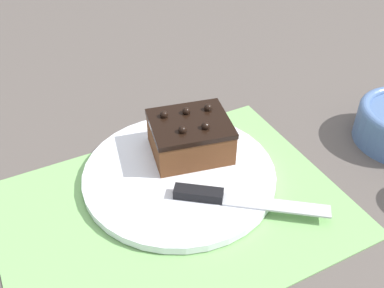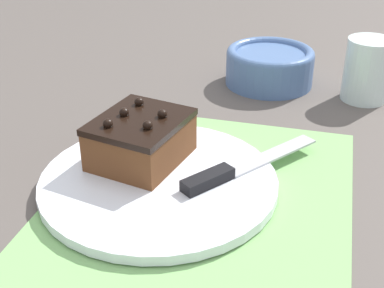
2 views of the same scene
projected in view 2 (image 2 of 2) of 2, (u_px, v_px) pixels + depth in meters
The scene contains 7 objects.
ground_plane at pixel (195, 212), 0.60m from camera, with size 3.00×3.00×0.00m, color #544C47.
placemat_woven at pixel (195, 210), 0.60m from camera, with size 0.46×0.34×0.00m, color #7AB266.
cake_plate at pixel (159, 182), 0.63m from camera, with size 0.28×0.28×0.01m.
chocolate_cake at pixel (141, 139), 0.65m from camera, with size 0.13×0.12×0.07m.
serving_knife at pixel (231, 171), 0.63m from camera, with size 0.18×0.14×0.01m.
drinking_glass at pixel (367, 70), 0.85m from camera, with size 0.07×0.07×0.10m.
small_bowl at pixel (270, 65), 0.91m from camera, with size 0.15×0.15×0.06m.
Camera 2 is at (-0.47, -0.12, 0.36)m, focal length 50.00 mm.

